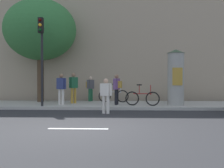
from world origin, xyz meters
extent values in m
plane|color=#2B2B2D|center=(0.00, 0.00, 0.00)|extent=(80.00, 80.00, 0.00)
cube|color=#B2ADA3|center=(0.00, 7.00, 0.07)|extent=(36.00, 4.00, 0.15)
cube|color=silver|center=(0.00, 0.00, 0.00)|extent=(1.80, 0.16, 0.01)
cube|color=tan|center=(0.00, 12.00, 5.02)|extent=(36.00, 5.00, 10.05)
cylinder|color=black|center=(-2.71, 5.35, 1.96)|extent=(0.12, 0.12, 3.63)
cube|color=black|center=(-2.71, 5.17, 4.15)|extent=(0.24, 0.24, 0.75)
sphere|color=#390605|center=(-2.71, 5.04, 4.39)|extent=(0.16, 0.16, 0.16)
sphere|color=#F2A519|center=(-2.71, 5.04, 4.15)|extent=(0.16, 0.16, 0.16)
sphere|color=#07330F|center=(-2.71, 5.04, 3.91)|extent=(0.16, 0.16, 0.16)
cylinder|color=#9E9B93|center=(4.08, 6.15, 1.50)|extent=(0.85, 0.85, 2.70)
cone|color=#334C33|center=(4.08, 6.15, 2.95)|extent=(0.93, 0.93, 0.20)
cube|color=#B78C33|center=(4.08, 5.72, 1.64)|extent=(0.51, 0.02, 0.90)
cylinder|color=#4C3826|center=(-3.65, 8.12, 1.40)|extent=(0.40, 0.40, 2.51)
ellipsoid|color=#337238|center=(-3.65, 8.12, 4.49)|extent=(4.31, 4.31, 3.66)
cylinder|color=silver|center=(0.69, 3.61, 0.38)|extent=(0.14, 0.14, 0.77)
cylinder|color=silver|center=(0.50, 3.71, 0.38)|extent=(0.14, 0.14, 0.77)
cube|color=silver|center=(0.59, 3.66, 1.04)|extent=(0.48, 0.41, 0.54)
cylinder|color=silver|center=(0.82, 3.54, 1.04)|extent=(0.09, 0.09, 0.52)
cylinder|color=silver|center=(0.37, 3.79, 1.04)|extent=(0.09, 0.09, 0.52)
sphere|color=tan|center=(0.59, 3.66, 1.42)|extent=(0.21, 0.21, 0.21)
cube|color=black|center=(0.68, 3.82, 1.01)|extent=(0.32, 0.28, 0.36)
cylinder|color=#1E5938|center=(4.29, 8.15, 0.55)|extent=(0.14, 0.14, 0.79)
cylinder|color=#1E5938|center=(4.33, 7.92, 0.55)|extent=(0.14, 0.14, 0.79)
cube|color=black|center=(4.31, 8.04, 1.22)|extent=(0.32, 0.49, 0.56)
cylinder|color=black|center=(4.26, 8.31, 1.22)|extent=(0.09, 0.09, 0.53)
cylinder|color=black|center=(4.36, 7.77, 1.22)|extent=(0.09, 0.09, 0.53)
sphere|color=beige|center=(4.31, 8.04, 1.61)|extent=(0.21, 0.21, 0.21)
cylinder|color=#B78C33|center=(-1.51, 6.95, 0.58)|extent=(0.14, 0.14, 0.86)
cylinder|color=#B78C33|center=(-1.37, 7.11, 0.58)|extent=(0.14, 0.14, 0.86)
cube|color=#1E5938|center=(-1.44, 7.03, 1.32)|extent=(0.47, 0.48, 0.61)
cylinder|color=#1E5938|center=(-1.61, 6.83, 1.32)|extent=(0.09, 0.09, 0.58)
cylinder|color=#1E5938|center=(-1.27, 7.22, 1.32)|extent=(0.09, 0.09, 0.58)
sphere|color=#8C664C|center=(-1.44, 7.03, 1.74)|extent=(0.23, 0.23, 0.23)
cube|color=silver|center=(-1.57, 7.15, 1.29)|extent=(0.31, 0.32, 0.36)
cylinder|color=black|center=(1.03, 6.32, 0.56)|extent=(0.14, 0.14, 0.81)
cylinder|color=black|center=(0.96, 6.12, 0.56)|extent=(0.14, 0.14, 0.81)
cube|color=#724C84|center=(1.00, 6.22, 1.25)|extent=(0.36, 0.48, 0.58)
cylinder|color=#724C84|center=(1.07, 6.47, 1.25)|extent=(0.09, 0.09, 0.55)
cylinder|color=#724C84|center=(0.92, 5.98, 1.25)|extent=(0.09, 0.09, 0.55)
sphere|color=#8C664C|center=(1.00, 6.22, 1.65)|extent=(0.22, 0.22, 0.22)
cube|color=#B78C33|center=(1.17, 6.17, 1.22)|extent=(0.24, 0.32, 0.36)
cylinder|color=silver|center=(-2.02, 6.17, 0.56)|extent=(0.14, 0.14, 0.83)
cylinder|color=silver|center=(-1.83, 6.09, 0.56)|extent=(0.14, 0.14, 0.83)
cube|color=navy|center=(-1.93, 6.13, 1.27)|extent=(0.48, 0.38, 0.59)
cylinder|color=navy|center=(-2.16, 6.22, 1.27)|extent=(0.09, 0.09, 0.56)
cylinder|color=navy|center=(-1.69, 6.04, 1.27)|extent=(0.09, 0.09, 0.56)
sphere|color=#8C664C|center=(-1.93, 6.13, 1.68)|extent=(0.22, 0.22, 0.22)
cylinder|color=#1E5938|center=(-0.72, 8.45, 0.54)|extent=(0.14, 0.14, 0.77)
cylinder|color=#1E5938|center=(-0.61, 8.65, 0.54)|extent=(0.14, 0.14, 0.77)
cube|color=#4C4C51|center=(-0.67, 8.55, 1.20)|extent=(0.43, 0.51, 0.55)
cylinder|color=#4C4C51|center=(-0.80, 8.32, 1.20)|extent=(0.09, 0.09, 0.52)
cylinder|color=#4C4C51|center=(-0.53, 8.79, 1.20)|extent=(0.09, 0.09, 0.52)
sphere|color=beige|center=(-0.67, 8.55, 1.58)|extent=(0.21, 0.21, 0.21)
cube|color=#B78C33|center=(-0.82, 8.64, 1.17)|extent=(0.28, 0.32, 0.36)
torus|color=black|center=(1.81, 5.91, 0.51)|extent=(0.72, 0.21, 0.72)
torus|color=black|center=(2.84, 5.69, 0.51)|extent=(0.72, 0.21, 0.72)
cylinder|color=maroon|center=(2.32, 5.80, 0.76)|extent=(0.93, 0.24, 0.04)
cylinder|color=maroon|center=(2.17, 5.83, 0.96)|extent=(0.04, 0.04, 0.45)
cylinder|color=maroon|center=(2.73, 5.71, 0.96)|extent=(0.04, 0.04, 0.50)
cube|color=black|center=(2.17, 5.83, 1.21)|extent=(0.26, 0.15, 0.06)
torus|color=black|center=(0.25, 7.85, 0.51)|extent=(0.72, 0.10, 0.72)
torus|color=black|center=(1.30, 7.79, 0.51)|extent=(0.72, 0.10, 0.72)
cylinder|color=silver|center=(0.78, 7.82, 0.76)|extent=(0.95, 0.09, 0.04)
cylinder|color=silver|center=(0.62, 7.83, 0.96)|extent=(0.04, 0.04, 0.45)
cylinder|color=silver|center=(1.20, 7.80, 0.96)|extent=(0.04, 0.04, 0.50)
cube|color=black|center=(0.62, 7.83, 1.21)|extent=(0.24, 0.11, 0.06)
camera|label=1|loc=(1.33, -7.91, 1.45)|focal=43.04mm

